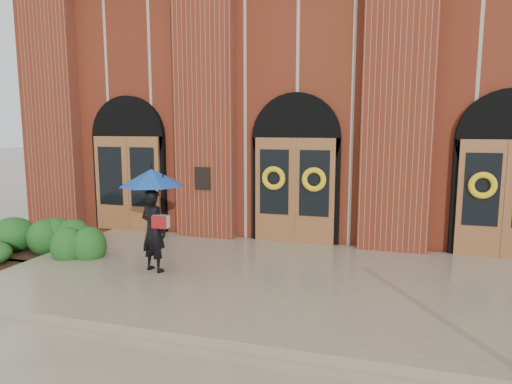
% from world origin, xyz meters
% --- Properties ---
extents(ground, '(90.00, 90.00, 0.00)m').
position_xyz_m(ground, '(0.00, 0.00, 0.00)').
color(ground, tan).
rests_on(ground, ground).
extents(landing, '(10.00, 5.30, 0.15)m').
position_xyz_m(landing, '(0.00, 0.15, 0.07)').
color(landing, gray).
rests_on(landing, ground).
extents(church_building, '(16.20, 12.53, 7.00)m').
position_xyz_m(church_building, '(0.00, 8.78, 3.50)').
color(church_building, maroon).
rests_on(church_building, ground).
extents(man_with_umbrella, '(1.55, 1.55, 1.98)m').
position_xyz_m(man_with_umbrella, '(-2.13, -0.19, 1.54)').
color(man_with_umbrella, black).
rests_on(man_with_umbrella, landing).
extents(hedge_wall_left, '(2.98, 1.19, 0.77)m').
position_xyz_m(hedge_wall_left, '(-5.20, 0.50, 0.38)').
color(hedge_wall_left, '#1B4D19').
rests_on(hedge_wall_left, ground).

